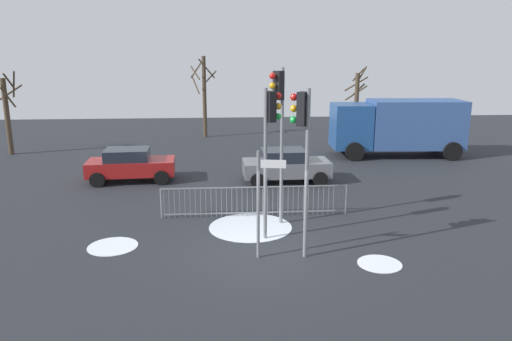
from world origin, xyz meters
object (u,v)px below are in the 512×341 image
(direction_sign_post, at_px, (260,199))
(car_red_trailing, at_px, (130,164))
(car_grey_near, at_px, (285,165))
(bare_tree_left, at_px, (204,94))
(traffic_light_rear_right, at_px, (303,136))
(delivery_truck, at_px, (398,125))
(bare_tree_centre, at_px, (357,101))
(traffic_light_rear_left, at_px, (270,130))
(traffic_light_mid_left, at_px, (279,112))
(bare_tree_right, at_px, (7,112))

(direction_sign_post, relative_size, car_red_trailing, 0.78)
(car_grey_near, xyz_separation_m, bare_tree_left, (-3.91, 12.20, 2.17))
(car_red_trailing, bearing_deg, bare_tree_left, 72.21)
(direction_sign_post, distance_m, car_red_trailing, 10.13)
(traffic_light_rear_right, relative_size, car_red_trailing, 1.21)
(delivery_truck, xyz_separation_m, bare_tree_centre, (-0.35, 7.13, 0.64))
(direction_sign_post, distance_m, car_grey_near, 8.28)
(traffic_light_rear_right, relative_size, bare_tree_centre, 0.99)
(delivery_truck, bearing_deg, car_red_trailing, 20.68)
(delivery_truck, distance_m, bare_tree_left, 13.02)
(delivery_truck, bearing_deg, bare_tree_centre, -84.21)
(traffic_light_rear_right, height_order, direction_sign_post, traffic_light_rear_right)
(bare_tree_left, bearing_deg, traffic_light_rear_left, -82.32)
(traffic_light_rear_right, height_order, bare_tree_centre, bare_tree_centre)
(traffic_light_rear_left, relative_size, car_red_trailing, 1.19)
(traffic_light_rear_right, bearing_deg, direction_sign_post, 123.10)
(traffic_light_rear_left, distance_m, bare_tree_centre, 20.42)
(traffic_light_rear_left, bearing_deg, car_grey_near, 145.55)
(traffic_light_mid_left, distance_m, traffic_light_rear_left, 1.34)
(traffic_light_mid_left, bearing_deg, car_grey_near, -43.79)
(traffic_light_rear_right, height_order, car_grey_near, traffic_light_rear_right)
(direction_sign_post, height_order, bare_tree_left, bare_tree_left)
(direction_sign_post, bearing_deg, traffic_light_rear_right, 11.25)
(bare_tree_left, relative_size, bare_tree_centre, 1.14)
(traffic_light_rear_left, distance_m, car_grey_near, 7.21)
(car_red_trailing, bearing_deg, traffic_light_rear_left, -56.21)
(bare_tree_left, xyz_separation_m, bare_tree_right, (-10.78, -5.05, -0.50))
(traffic_light_rear_right, height_order, traffic_light_mid_left, traffic_light_mid_left)
(traffic_light_rear_left, bearing_deg, car_red_trailing, -165.40)
(car_grey_near, xyz_separation_m, bare_tree_centre, (6.57, 12.21, 1.61))
(bare_tree_left, bearing_deg, traffic_light_mid_left, -80.49)
(bare_tree_right, bearing_deg, bare_tree_centre, 13.39)
(bare_tree_centre, bearing_deg, traffic_light_rear_left, -112.96)
(car_red_trailing, xyz_separation_m, bare_tree_left, (2.96, 11.52, 2.17))
(traffic_light_mid_left, xyz_separation_m, traffic_light_rear_left, (-0.41, -1.21, -0.38))
(traffic_light_rear_right, xyz_separation_m, bare_tree_left, (-3.27, 20.19, -0.51))
(traffic_light_mid_left, bearing_deg, traffic_light_rear_left, 127.73)
(car_red_trailing, distance_m, delivery_truck, 14.52)
(car_grey_near, bearing_deg, car_red_trailing, 173.21)
(traffic_light_rear_left, height_order, bare_tree_centre, bare_tree_centre)
(traffic_light_mid_left, xyz_separation_m, car_red_trailing, (-5.90, 6.03, -2.99))
(traffic_light_mid_left, relative_size, delivery_truck, 0.72)
(delivery_truck, bearing_deg, direction_sign_post, 59.40)
(traffic_light_mid_left, height_order, delivery_truck, traffic_light_mid_left)
(car_grey_near, relative_size, car_red_trailing, 0.99)
(bare_tree_left, distance_m, bare_tree_right, 11.91)
(traffic_light_rear_left, xyz_separation_m, direction_sign_post, (-0.39, -1.46, -1.67))
(traffic_light_mid_left, height_order, bare_tree_right, traffic_light_mid_left)
(traffic_light_mid_left, bearing_deg, bare_tree_centre, -56.76)
(traffic_light_rear_right, bearing_deg, delivery_truck, 1.02)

